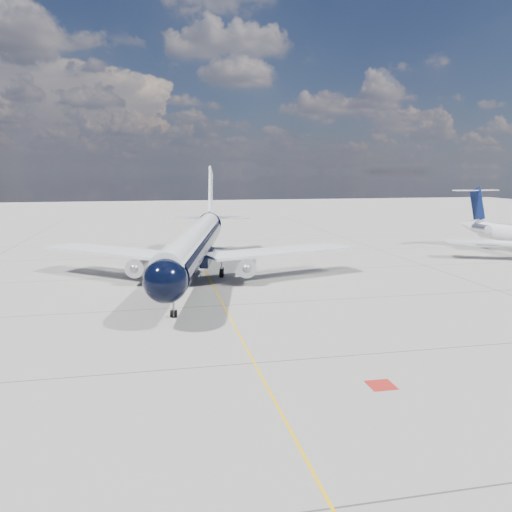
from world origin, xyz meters
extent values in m
plane|color=gray|center=(0.00, 30.00, 0.00)|extent=(320.00, 320.00, 0.00)
cube|color=#EFB30C|center=(0.00, 25.00, 0.00)|extent=(0.16, 160.00, 0.01)
cube|color=maroon|center=(6.80, -10.00, 0.00)|extent=(1.60, 1.60, 0.01)
cylinder|color=black|center=(-1.67, 22.49, 4.04)|extent=(10.96, 36.55, 3.66)
sphere|color=black|center=(-5.55, 3.64, 4.04)|extent=(4.32, 4.32, 3.66)
cone|color=black|center=(2.90, 44.64, 4.62)|extent=(4.94, 7.34, 3.66)
cylinder|color=white|center=(-1.67, 22.49, 4.96)|extent=(10.56, 38.28, 2.85)
cube|color=black|center=(-5.59, 3.45, 4.57)|extent=(2.49, 1.60, 0.53)
cube|color=white|center=(-11.27, 25.94, 3.18)|extent=(17.30, 15.49, 0.31)
cube|color=white|center=(8.52, 21.87, 3.18)|extent=(19.08, 9.82, 0.31)
cube|color=black|center=(-1.67, 22.49, 2.69)|extent=(5.90, 10.24, 0.96)
cylinder|color=silver|center=(-8.18, 21.87, 2.07)|extent=(3.00, 4.77, 2.16)
cylinder|color=silver|center=(4.07, 19.34, 2.07)|extent=(3.00, 4.77, 2.16)
sphere|color=gray|center=(-8.59, 19.89, 2.07)|extent=(1.25, 1.25, 1.06)
sphere|color=gray|center=(3.67, 17.37, 2.07)|extent=(1.25, 1.25, 1.06)
cube|color=white|center=(-8.14, 22.06, 2.79)|extent=(0.83, 3.06, 1.06)
cube|color=white|center=(4.11, 19.53, 2.79)|extent=(0.83, 3.06, 1.06)
cube|color=white|center=(2.80, 44.17, 9.53)|extent=(1.53, 6.04, 8.20)
cube|color=white|center=(2.90, 44.64, 5.39)|extent=(12.87, 5.54, 0.21)
cylinder|color=gray|center=(-4.87, 6.94, 1.20)|extent=(0.20, 0.20, 2.02)
cylinder|color=black|center=(-5.06, 6.98, 0.34)|extent=(0.31, 0.69, 0.67)
cylinder|color=black|center=(-4.68, 6.90, 0.34)|extent=(0.31, 0.69, 0.67)
cylinder|color=gray|center=(-4.39, 24.53, 1.30)|extent=(0.30, 0.30, 1.83)
cylinder|color=gray|center=(1.64, 23.28, 1.30)|extent=(0.30, 0.30, 1.83)
cylinder|color=black|center=(-4.50, 24.01, 0.53)|extent=(0.64, 1.12, 1.06)
cylinder|color=black|center=(-4.28, 25.04, 0.53)|extent=(0.64, 1.12, 1.06)
cylinder|color=black|center=(1.54, 22.77, 0.53)|extent=(0.64, 1.12, 1.06)
cylinder|color=black|center=(1.75, 23.80, 0.53)|extent=(0.64, 1.12, 1.06)
cone|color=white|center=(48.13, 41.63, 3.47)|extent=(2.99, 5.12, 2.68)
cube|color=white|center=(42.07, 27.82, 2.48)|extent=(12.60, 7.99, 0.22)
cylinder|color=silver|center=(46.40, 36.05, 3.47)|extent=(1.69, 3.26, 1.49)
cylinder|color=silver|center=(50.56, 36.32, 3.47)|extent=(1.69, 3.26, 1.49)
cube|color=white|center=(46.90, 36.09, 3.47)|extent=(1.09, 1.65, 0.18)
cube|color=white|center=(50.07, 36.29, 3.47)|extent=(1.09, 1.65, 0.18)
cube|color=#091540|center=(48.22, 40.15, 7.19)|extent=(0.51, 4.17, 6.08)
cube|color=white|center=(48.19, 40.74, 9.57)|extent=(8.05, 2.49, 0.16)
camera|label=1|loc=(-6.33, -36.25, 12.72)|focal=35.00mm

